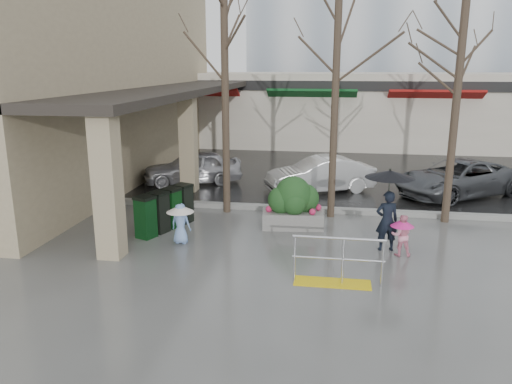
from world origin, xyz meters
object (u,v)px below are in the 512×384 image
(handrail, at_px, (336,267))
(child_pink, at_px, (402,232))
(tree_mideast, at_px, (462,49))
(car_c, at_px, (457,178))
(woman, at_px, (388,200))
(car_a, at_px, (193,167))
(planter, at_px, (293,203))
(child_blue, at_px, (181,219))
(tree_midwest, at_px, (338,35))
(tree_west, at_px, (224,42))
(news_boxes, at_px, (165,210))
(car_b, at_px, (320,175))

(handrail, xyz_separation_m, child_pink, (1.54, 1.87, 0.20))
(tree_mideast, distance_m, car_c, 5.37)
(woman, height_order, car_a, woman)
(planter, bearing_deg, handrail, -71.61)
(child_blue, bearing_deg, planter, -140.23)
(tree_midwest, bearing_deg, tree_west, -180.00)
(tree_mideast, distance_m, planter, 6.13)
(news_boxes, bearing_deg, car_b, 72.23)
(child_pink, height_order, planter, planter)
(planter, bearing_deg, woman, -30.77)
(car_b, bearing_deg, tree_west, -67.65)
(handrail, distance_m, woman, 2.65)
(car_a, bearing_deg, planter, 21.24)
(tree_west, distance_m, child_pink, 7.27)
(tree_midwest, xyz_separation_m, tree_mideast, (3.30, -0.00, -0.37))
(tree_midwest, distance_m, news_boxes, 6.78)
(child_pink, bearing_deg, woman, -45.81)
(tree_west, xyz_separation_m, news_boxes, (-1.31, -1.95, -4.52))
(child_pink, bearing_deg, planter, -35.22)
(woman, height_order, child_blue, woman)
(child_pink, xyz_separation_m, car_b, (-2.13, 5.90, 0.05))
(tree_midwest, relative_size, car_c, 1.54)
(tree_midwest, bearing_deg, tree_mideast, -0.00)
(child_pink, relative_size, car_a, 0.27)
(handrail, bearing_deg, tree_midwest, 91.91)
(car_b, bearing_deg, child_pink, -4.74)
(planter, bearing_deg, tree_mideast, 15.35)
(tree_west, height_order, car_a, tree_west)
(handrail, height_order, news_boxes, news_boxes)
(handrail, relative_size, news_boxes, 0.93)
(tree_west, bearing_deg, car_c, 22.87)
(child_pink, distance_m, news_boxes, 6.28)
(car_c, bearing_deg, news_boxes, -94.46)
(handrail, relative_size, child_pink, 1.88)
(tree_midwest, bearing_deg, car_b, 98.31)
(news_boxes, distance_m, car_b, 6.38)
(tree_west, distance_m, child_blue, 5.35)
(child_pink, bearing_deg, tree_mideast, -121.40)
(child_pink, height_order, news_boxes, news_boxes)
(car_b, distance_m, car_c, 4.73)
(tree_west, distance_m, car_a, 6.05)
(car_c, bearing_deg, handrail, -62.04)
(tree_mideast, height_order, car_c, tree_mideast)
(car_a, bearing_deg, car_c, 66.96)
(tree_west, distance_m, car_b, 6.02)
(planter, xyz_separation_m, news_boxes, (-3.47, -0.76, -0.14))
(child_blue, bearing_deg, car_a, -69.64)
(tree_mideast, relative_size, woman, 3.16)
(child_pink, distance_m, car_a, 9.52)
(child_pink, height_order, car_a, car_a)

